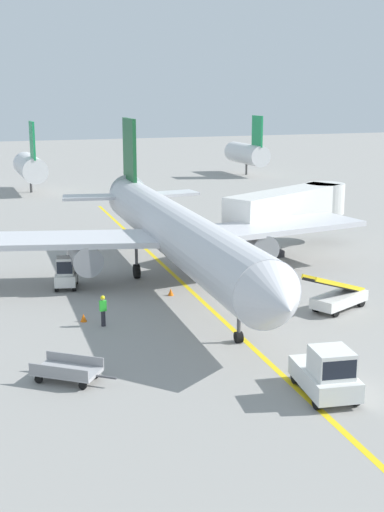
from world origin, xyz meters
The scene contains 13 objects.
ground_plane centered at (0.00, 0.00, 0.00)m, with size 300.00×300.00×0.00m, color gray.
taxi_line_yellow centered at (1.02, 5.00, 0.00)m, with size 0.30×80.00×0.01m, color yellow.
airliner centered at (1.05, 13.09, 3.42)m, with size 28.57×35.32×10.10m.
jet_bridge centered at (12.94, 18.74, 3.54)m, with size 12.58×8.15×4.85m.
pushback_tug centered at (1.27, -5.94, 0.99)m, with size 2.41×3.84×2.20m.
baggage_tug_near_wing centered at (-5.95, 13.78, 0.93)m, with size 1.86×2.65×2.10m.
belt_loader_forward_hold centered at (7.94, 4.01, 0.78)m, with size 5.07×3.23×2.59m.
baggage_cart_empty_trailing centered at (-8.48, -0.74, 0.47)m, with size 3.46×2.95×0.94m.
ground_crew_marshaller centered at (-5.38, 5.82, 0.91)m, with size 0.36×0.24×1.70m.
safety_cone_nose_left centered at (-6.24, 6.91, 0.22)m, with size 0.36×0.36×0.44m, color orange.
safety_cone_nose_right centered at (-0.20, 10.02, 0.22)m, with size 0.36×0.36×0.44m, color orange.
distant_aircraft_mid_left centered at (-2.47, 57.95, 3.22)m, with size 3.00×10.10×8.80m.
distant_aircraft_mid_right centered at (30.19, 65.77, 3.22)m, with size 3.00×10.10×8.80m.
Camera 1 is at (-13.01, -29.01, 12.29)m, focal length 48.80 mm.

